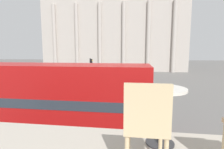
{
  "coord_description": "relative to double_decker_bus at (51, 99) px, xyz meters",
  "views": [
    {
      "loc": [
        1.14,
        -2.52,
        4.71
      ],
      "look_at": [
        -1.28,
        15.31,
        2.36
      ],
      "focal_mm": 28.0,
      "sensor_mm": 36.0,
      "label": 1
    }
  ],
  "objects": [
    {
      "name": "plaza_building_left",
      "position": [
        -1.42,
        38.77,
        7.45
      ],
      "size": [
        36.28,
        11.36,
        19.47
      ],
      "color": "#BCB2A8",
      "rests_on": "ground_plane"
    },
    {
      "name": "cafe_dining_table",
      "position": [
        4.66,
        -6.18,
        1.79
      ],
      "size": [
        0.6,
        0.6,
        0.73
      ],
      "color": "#2D2D30",
      "rests_on": "cafe_floor_slab"
    },
    {
      "name": "pedestrian_grey",
      "position": [
        -2.43,
        25.53,
        -1.23
      ],
      "size": [
        0.32,
        0.32,
        1.82
      ],
      "rotation": [
        0.0,
        0.0,
        5.54
      ],
      "color": "#282B33",
      "rests_on": "ground_plane"
    },
    {
      "name": "traffic_light_near",
      "position": [
        -0.79,
        5.45,
        0.11
      ],
      "size": [
        0.42,
        0.24,
        3.66
      ],
      "color": "black",
      "rests_on": "ground_plane"
    },
    {
      "name": "double_decker_bus",
      "position": [
        0.0,
        0.0,
        0.0
      ],
      "size": [
        10.1,
        2.72,
        4.08
      ],
      "rotation": [
        0.0,
        0.0,
        0.12
      ],
      "color": "black",
      "rests_on": "ground_plane"
    },
    {
      "name": "cafe_chair_0",
      "position": [
        4.44,
        -6.79,
        1.77
      ],
      "size": [
        0.4,
        0.4,
        0.91
      ],
      "rotation": [
        0.0,
        0.0,
        0.04
      ],
      "color": "#D1B789",
      "rests_on": "cafe_floor_slab"
    },
    {
      "name": "traffic_light_mid",
      "position": [
        -1.43,
        13.61,
        0.26
      ],
      "size": [
        0.42,
        0.24,
        3.89
      ],
      "color": "black",
      "rests_on": "ground_plane"
    },
    {
      "name": "pedestrian_olive",
      "position": [
        6.78,
        22.94,
        -1.34
      ],
      "size": [
        0.32,
        0.32,
        1.65
      ],
      "rotation": [
        0.0,
        0.0,
        2.19
      ],
      "color": "#282B33",
      "rests_on": "ground_plane"
    }
  ]
}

